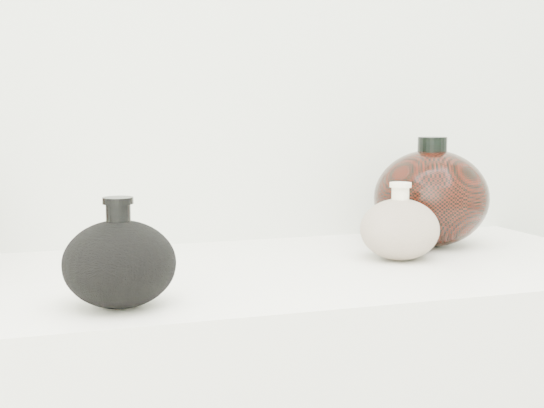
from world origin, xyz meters
name	(u,v)px	position (x,y,z in m)	size (l,w,h in m)	color
black_gourd_vase	(119,263)	(-0.21, 0.79, 0.95)	(0.17, 0.17, 0.13)	black
cream_gourd_vase	(400,229)	(0.25, 0.95, 0.95)	(0.15, 0.15, 0.12)	beige
right_round_pot	(431,197)	(0.36, 1.04, 0.98)	(0.26, 0.26, 0.19)	black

